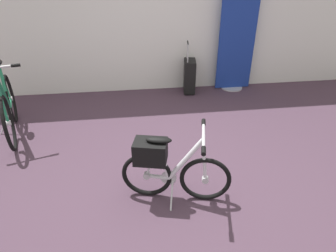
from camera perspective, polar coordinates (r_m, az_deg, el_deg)
The scene contains 5 objects.
ground_plane at distance 2.81m, azimuth 0.48°, elevation -12.59°, with size 8.19×8.19×0.00m, color #473342.
floor_banner_stand at distance 4.97m, azimuth 13.34°, elevation 14.80°, with size 0.60×0.36×1.56m.
folding_bike_foreground at distance 2.52m, azimuth -0.19°, elevation -7.92°, with size 0.96×0.52×0.70m.
display_bike_left at distance 4.02m, azimuth -29.07°, elevation 3.33°, with size 0.56×1.35×0.97m.
rolling_suitcase at distance 4.83m, azimuth 4.29°, elevation 9.92°, with size 0.23×0.38×0.83m.
Camera 1 is at (-0.30, -2.07, 1.87)m, focal length 30.73 mm.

